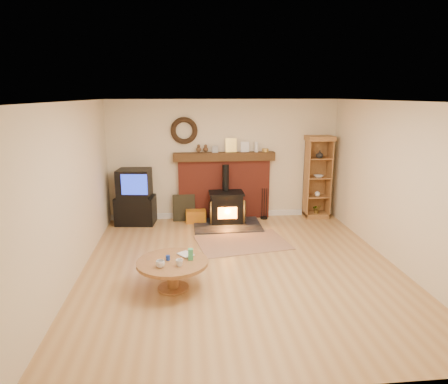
{
  "coord_description": "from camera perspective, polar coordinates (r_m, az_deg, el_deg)",
  "views": [
    {
      "loc": [
        -0.85,
        -5.86,
        2.69
      ],
      "look_at": [
        -0.17,
        1.0,
        1.01
      ],
      "focal_mm": 32.0,
      "sensor_mm": 36.0,
      "label": 1
    }
  ],
  "objects": [
    {
      "name": "curio_cabinet",
      "position": [
        9.08,
        13.19,
        2.11
      ],
      "size": [
        0.59,
        0.42,
        1.83
      ],
      "color": "brown",
      "rests_on": "ground"
    },
    {
      "name": "coffee_table",
      "position": [
        5.74,
        -7.34,
        -10.48
      ],
      "size": [
        1.01,
        1.01,
        0.59
      ],
      "color": "brown",
      "rests_on": "ground"
    },
    {
      "name": "room_shell",
      "position": [
        6.09,
        2.26,
        4.51
      ],
      "size": [
        5.02,
        5.52,
        2.61
      ],
      "color": "beige",
      "rests_on": "ground"
    },
    {
      "name": "ground",
      "position": [
        6.5,
        2.39,
        -10.72
      ],
      "size": [
        5.5,
        5.5,
        0.0
      ],
      "primitive_type": "plane",
      "color": "#AD7E48",
      "rests_on": "ground"
    },
    {
      "name": "chimney_breast",
      "position": [
        8.78,
        0.02,
        1.31
      ],
      "size": [
        2.2,
        0.22,
        1.78
      ],
      "color": "maroon",
      "rests_on": "ground"
    },
    {
      "name": "wood_stove",
      "position": [
        8.51,
        0.35,
        -2.38
      ],
      "size": [
        1.4,
        1.0,
        1.24
      ],
      "color": "black",
      "rests_on": "ground"
    },
    {
      "name": "fire_tools",
      "position": [
        8.91,
        5.74,
        -3.01
      ],
      "size": [
        0.16,
        0.16,
        0.7
      ],
      "color": "black",
      "rests_on": "ground"
    },
    {
      "name": "tv_unit",
      "position": [
        8.66,
        -12.58,
        -0.81
      ],
      "size": [
        0.86,
        0.65,
        1.18
      ],
      "color": "black",
      "rests_on": "ground"
    },
    {
      "name": "area_rug",
      "position": [
        7.5,
        2.67,
        -7.24
      ],
      "size": [
        1.8,
        1.39,
        0.01
      ],
      "primitive_type": "cube",
      "rotation": [
        0.0,
        0.0,
        0.17
      ],
      "color": "brown",
      "rests_on": "ground"
    },
    {
      "name": "firelog_box",
      "position": [
        8.65,
        -4.03,
        -3.5
      ],
      "size": [
        0.43,
        0.27,
        0.27
      ],
      "primitive_type": "cube",
      "rotation": [
        0.0,
        0.0,
        0.0
      ],
      "color": "#D39C0A",
      "rests_on": "ground"
    },
    {
      "name": "leaning_painting",
      "position": [
        8.75,
        -5.74,
        -2.26
      ],
      "size": [
        0.48,
        0.13,
        0.58
      ],
      "primitive_type": "cube",
      "rotation": [
        -0.17,
        0.0,
        0.0
      ],
      "color": "black",
      "rests_on": "ground"
    }
  ]
}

